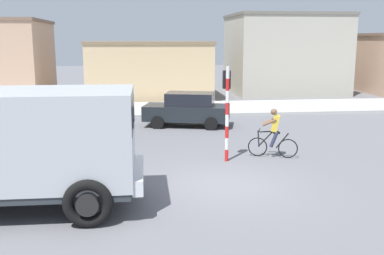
{
  "coord_description": "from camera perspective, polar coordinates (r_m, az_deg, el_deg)",
  "views": [
    {
      "loc": [
        -2.36,
        -11.99,
        4.07
      ],
      "look_at": [
        -0.62,
        2.5,
        1.2
      ],
      "focal_mm": 42.13,
      "sensor_mm": 36.0,
      "label": 1
    }
  ],
  "objects": [
    {
      "name": "ground_plane",
      "position": [
        12.88,
        4.12,
        -7.32
      ],
      "size": [
        120.0,
        120.0,
        0.0
      ],
      "primitive_type": "plane",
      "color": "slate"
    },
    {
      "name": "sidewalk_far",
      "position": [
        26.32,
        -1.61,
        2.4
      ],
      "size": [
        80.0,
        5.0,
        0.16
      ],
      "primitive_type": "cube",
      "color": "#ADADA8",
      "rests_on": "ground"
    },
    {
      "name": "truck_foreground",
      "position": [
        11.39,
        -20.44,
        -1.76
      ],
      "size": [
        5.46,
        2.92,
        2.9
      ],
      "color": "#B2B7BC",
      "rests_on": "ground"
    },
    {
      "name": "cyclist",
      "position": [
        15.9,
        10.28,
        -0.69
      ],
      "size": [
        1.64,
        0.71,
        1.72
      ],
      "color": "black",
      "rests_on": "ground"
    },
    {
      "name": "traffic_light_pole",
      "position": [
        15.06,
        4.44,
        3.45
      ],
      "size": [
        0.24,
        0.43,
        3.2
      ],
      "color": "red",
      "rests_on": "ground"
    },
    {
      "name": "car_red_near",
      "position": [
        21.34,
        -0.55,
        2.35
      ],
      "size": [
        4.3,
        2.64,
        1.6
      ],
      "color": "#1E2328",
      "rests_on": "ground"
    },
    {
      "name": "car_white_mid",
      "position": [
        18.93,
        -16.33,
        0.77
      ],
      "size": [
        4.1,
        2.07,
        1.6
      ],
      "color": "#1E2328",
      "rests_on": "ground"
    },
    {
      "name": "building_mid_block",
      "position": [
        32.06,
        -5.45,
        7.32
      ],
      "size": [
        8.49,
        6.36,
        3.94
      ],
      "color": "#D1B284",
      "rests_on": "ground"
    },
    {
      "name": "building_corner_right",
      "position": [
        35.79,
        11.58,
        9.14
      ],
      "size": [
        8.25,
        7.28,
        5.94
      ],
      "color": "#B2AD9E",
      "rests_on": "ground"
    }
  ]
}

